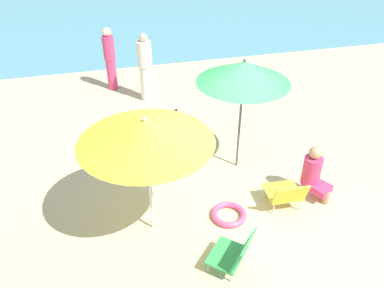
{
  "coord_description": "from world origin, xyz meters",
  "views": [
    {
      "loc": [
        -1.91,
        -4.69,
        4.37
      ],
      "look_at": [
        -0.54,
        0.67,
        0.7
      ],
      "focal_mm": 36.26,
      "sensor_mm": 36.0,
      "label": 1
    }
  ],
  "objects": [
    {
      "name": "sea_water",
      "position": [
        0.0,
        14.04,
        0.0
      ],
      "size": [
        40.0,
        16.0,
        0.01
      ],
      "primitive_type": "cube",
      "color": "#5693A3",
      "rests_on": "ground_plane"
    },
    {
      "name": "person_c",
      "position": [
        -0.86,
        3.91,
        0.82
      ],
      "size": [
        0.34,
        0.34,
        1.64
      ],
      "rotation": [
        0.0,
        0.0,
        2.97
      ],
      "color": "silver",
      "rests_on": "ground_plane"
    },
    {
      "name": "beach_chair_a",
      "position": [
        0.7,
        -0.51,
        0.32
      ],
      "size": [
        0.58,
        0.62,
        0.59
      ],
      "rotation": [
        0.0,
        0.0,
        1.52
      ],
      "color": "gold",
      "rests_on": "ground_plane"
    },
    {
      "name": "person_a",
      "position": [
        1.28,
        -0.31,
        0.47
      ],
      "size": [
        0.46,
        0.54,
        0.95
      ],
      "rotation": [
        0.0,
        0.0,
        5.22
      ],
      "color": "#DB3866",
      "rests_on": "ground_plane"
    },
    {
      "name": "beach_chair_b",
      "position": [
        -0.5,
        -1.44,
        0.31
      ],
      "size": [
        0.75,
        0.75,
        0.63
      ],
      "rotation": [
        0.0,
        0.0,
        2.4
      ],
      "color": "#33934C",
      "rests_on": "ground_plane"
    },
    {
      "name": "beach_chair_c",
      "position": [
        -0.55,
        1.79,
        0.31
      ],
      "size": [
        0.7,
        0.7,
        0.64
      ],
      "rotation": [
        0.0,
        0.0,
        -0.76
      ],
      "color": "red",
      "rests_on": "ground_plane"
    },
    {
      "name": "person_b",
      "position": [
        -1.62,
        4.73,
        0.82
      ],
      "size": [
        0.28,
        0.28,
        1.59
      ],
      "rotation": [
        0.0,
        0.0,
        0.33
      ],
      "color": "#DB3866",
      "rests_on": "ground_plane"
    },
    {
      "name": "ground_plane",
      "position": [
        0.0,
        0.0,
        0.0
      ],
      "size": [
        40.0,
        40.0,
        0.0
      ],
      "primitive_type": "plane",
      "color": "#D3BC8C"
    },
    {
      "name": "umbrella_yellow",
      "position": [
        -1.44,
        -0.41,
        1.73
      ],
      "size": [
        1.83,
        1.83,
        1.96
      ],
      "color": "silver",
      "rests_on": "ground_plane"
    },
    {
      "name": "umbrella_green",
      "position": [
        0.35,
        0.79,
        1.87
      ],
      "size": [
        1.57,
        1.57,
        2.11
      ],
      "color": "#4C4C51",
      "rests_on": "ground_plane"
    },
    {
      "name": "swim_ring",
      "position": [
        -0.23,
        -0.48,
        0.05
      ],
      "size": [
        0.56,
        0.56,
        0.1
      ],
      "primitive_type": "torus",
      "color": "#E54C7F",
      "rests_on": "ground_plane"
    }
  ]
}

